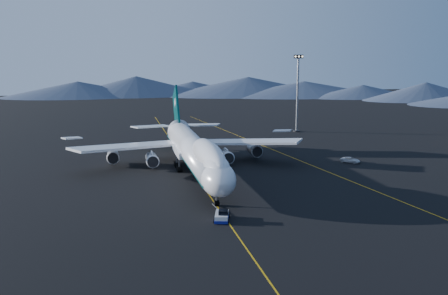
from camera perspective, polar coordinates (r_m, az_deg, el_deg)
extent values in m
plane|color=black|center=(120.48, -3.42, -2.98)|extent=(500.00, 500.00, 0.00)
cube|color=#C38F0B|center=(120.47, -3.42, -2.98)|extent=(0.25, 220.00, 0.01)
cube|color=#C38F0B|center=(137.61, 8.32, -1.34)|extent=(28.08, 198.09, 0.01)
cone|color=#3E495F|center=(348.46, -16.37, 6.59)|extent=(100.00, 100.00, 12.00)
cone|color=#3E495F|center=(352.77, -3.60, 7.04)|extent=(100.00, 100.00, 12.00)
cone|color=#3E495F|center=(348.54, 9.17, 6.88)|extent=(100.00, 100.00, 12.00)
cone|color=#3E495F|center=(335.92, 22.07, 6.10)|extent=(100.00, 100.00, 12.00)
cylinder|color=silver|center=(119.27, -3.45, -0.37)|extent=(6.50, 56.00, 6.50)
ellipsoid|color=silver|center=(92.40, -0.67, -3.63)|extent=(6.50, 10.40, 6.50)
ellipsoid|color=silver|center=(100.92, -1.79, -0.95)|extent=(5.13, 25.16, 5.85)
cube|color=black|center=(90.21, -0.40, -3.20)|extent=(3.60, 1.61, 1.29)
cone|color=silver|center=(151.35, -5.46, 2.27)|extent=(6.50, 12.00, 6.50)
cube|color=#033A3A|center=(120.42, -3.53, -0.70)|extent=(6.24, 60.00, 1.10)
cube|color=silver|center=(124.82, -3.85, -0.39)|extent=(7.50, 13.00, 1.60)
cube|color=silver|center=(129.26, -10.63, 0.15)|extent=(30.62, 23.28, 2.83)
cube|color=silver|center=(133.35, 1.91, 0.65)|extent=(30.62, 23.28, 2.83)
cylinder|color=slate|center=(126.14, -8.25, -1.33)|extent=(2.90, 5.50, 2.90)
cylinder|color=slate|center=(132.19, -12.58, -0.93)|extent=(2.90, 5.50, 2.90)
cylinder|color=slate|center=(128.90, 0.20, -0.96)|extent=(2.90, 5.50, 2.90)
cylinder|color=slate|center=(137.40, 3.46, -0.25)|extent=(2.90, 5.50, 2.90)
cube|color=#033A3A|center=(149.72, -5.45, 4.11)|extent=(0.55, 14.11, 15.94)
cube|color=silver|center=(152.04, -8.34, 2.40)|extent=(12.39, 9.47, 0.98)
cube|color=silver|center=(153.86, -2.76, 2.60)|extent=(12.39, 9.47, 0.98)
cylinder|color=black|center=(95.18, -0.85, -6.36)|extent=(0.90, 1.10, 1.10)
cube|color=silver|center=(87.09, -0.26, -7.86)|extent=(3.31, 4.86, 1.11)
cube|color=navy|center=(87.22, -0.26, -8.11)|extent=(3.46, 5.09, 0.50)
cube|color=black|center=(86.83, -0.26, -7.35)|extent=(1.98, 1.98, 0.91)
imported|color=silver|center=(136.20, 14.24, -1.39)|extent=(5.18, 5.33, 1.41)
cylinder|color=black|center=(186.24, 8.28, 1.87)|extent=(2.60, 2.60, 0.43)
cylinder|color=slate|center=(184.69, 8.39, 5.95)|extent=(0.76, 0.76, 27.03)
cube|color=black|center=(184.08, 8.51, 10.25)|extent=(3.46, 0.87, 1.30)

